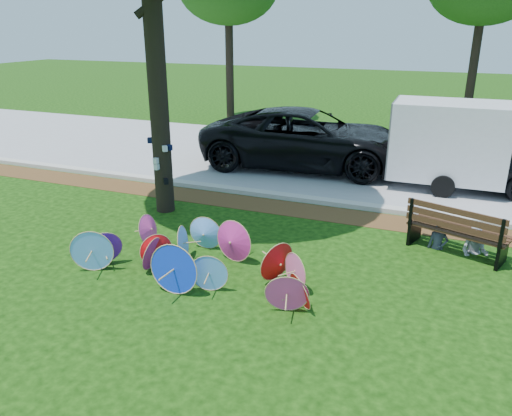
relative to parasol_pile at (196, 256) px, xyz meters
The scene contains 10 objects.
ground 0.71m from the parasol_pile, 78.16° to the right, with size 90.00×90.00×0.00m, color black.
mulch_strip 3.92m from the parasol_pile, 88.17° to the left, with size 90.00×1.00×0.01m, color #472D16.
curb 4.62m from the parasol_pile, 88.45° to the left, with size 90.00×0.30×0.12m, color #B7B5AD.
street 8.76m from the parasol_pile, 89.18° to the left, with size 90.00×8.00×0.01m, color gray.
parasol_pile is the anchor object (origin of this frame).
black_van 7.79m from the parasol_pile, 91.10° to the left, with size 3.03×6.57×1.83m, color black.
cargo_trailer 8.26m from the parasol_pile, 60.84° to the left, with size 2.95×1.87×2.66m, color silver.
park_bench 5.21m from the parasol_pile, 32.07° to the left, with size 1.95×0.74×1.02m, color black, non-canonical shape.
person_left 4.94m from the parasol_pile, 34.72° to the left, with size 0.40×0.26×1.11m, color #393D4E.
person_right 5.53m from the parasol_pile, 30.58° to the left, with size 0.55×0.43×1.12m, color #B5B4BE.
Camera 1 is at (3.90, -6.59, 4.34)m, focal length 35.00 mm.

